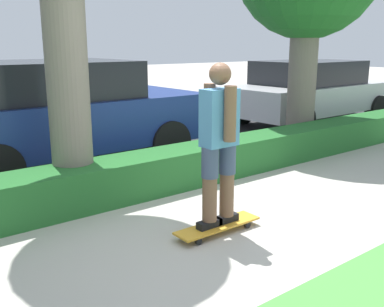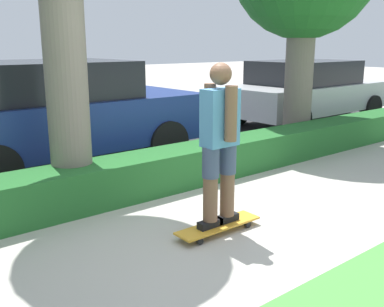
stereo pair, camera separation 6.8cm
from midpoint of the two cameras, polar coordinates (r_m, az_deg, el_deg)
name	(u,v)px [view 2 (the right image)]	position (r m, az deg, el deg)	size (l,w,h in m)	color
ground_plane	(233,235)	(4.41, 4.83, -10.27)	(60.00, 60.00, 0.00)	#ADA89E
street_asphalt	(59,153)	(7.84, -16.83, 0.00)	(18.42, 5.00, 0.01)	#2D2D30
hedge_row	(143,174)	(5.52, -6.64, -2.66)	(18.42, 0.60, 0.48)	#236028
skateboard	(218,226)	(4.43, 2.93, -9.15)	(0.92, 0.24, 0.09)	gold
skater_person	(220,142)	(4.17, 3.07, 1.49)	(0.48, 0.40, 1.55)	black
parked_car_middle	(59,112)	(6.91, -16.86, 5.04)	(4.07, 2.08, 1.55)	navy
parked_car_rear	(306,91)	(10.69, 14.09, 7.75)	(4.42, 1.96, 1.42)	#B7B7BC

